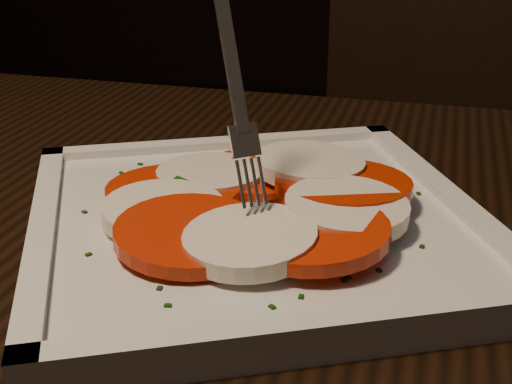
% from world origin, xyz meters
% --- Properties ---
extents(chair, '(0.51, 0.51, 0.93)m').
position_xyz_m(chair, '(0.42, 0.54, 0.53)').
color(chair, black).
rests_on(chair, ground).
extents(plate, '(0.35, 0.35, 0.01)m').
position_xyz_m(plate, '(0.27, -0.15, 0.76)').
color(plate, silver).
rests_on(plate, table).
extents(caprese_salad, '(0.21, 0.22, 0.02)m').
position_xyz_m(caprese_salad, '(0.27, -0.15, 0.77)').
color(caprese_salad, red).
rests_on(caprese_salad, plate).
extents(fork, '(0.06, 0.07, 0.14)m').
position_xyz_m(fork, '(0.26, -0.16, 0.86)').
color(fork, white).
rests_on(fork, caprese_salad).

